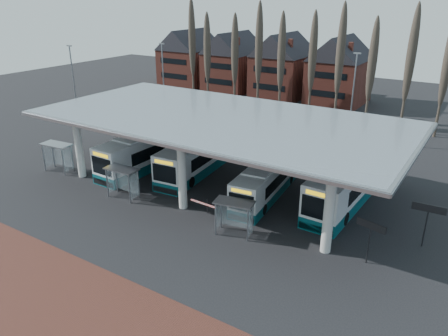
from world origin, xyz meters
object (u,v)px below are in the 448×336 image
Objects in this scene: shelter_0 at (58,151)px; shelter_2 at (235,210)px; bus_0 at (152,149)px; bus_3 at (349,181)px; bus_1 at (201,154)px; shelter_1 at (123,176)px; bus_2 at (268,179)px.

shelter_0 is 20.62m from shelter_2.
shelter_2 is (13.98, -7.10, 0.21)m from bus_0.
shelter_0 is (-25.76, -8.60, 0.29)m from bus_3.
bus_3 is 27.16m from shelter_0.
shelter_2 is (9.08, -8.64, 0.26)m from bus_1.
shelter_1 reaches higher than shelter_2.
bus_0 is 8.91m from shelter_0.
bus_2 is 3.68× the size of shelter_2.
shelter_2 is at bearing -25.88° from bus_0.
shelter_1 is 0.97× the size of shelter_2.
bus_0 is 0.97× the size of bus_3.
shelter_2 is (1.02, -7.08, 0.46)m from bus_2.
shelter_0 is 1.07× the size of shelter_1.
bus_0 is 12.96m from bus_2.
bus_1 is at bearing 18.44° from bus_0.
bus_0 is 7.53m from shelter_1.
bus_3 is (6.19, 2.66, 0.30)m from bus_2.
bus_0 is at bearing 173.69° from bus_2.
bus_1 reaches higher than bus_2.
bus_1 is at bearing 27.29° from shelter_0.
bus_3 is at bearing 8.90° from bus_0.
bus_0 is 1.16× the size of bus_2.
bus_0 reaches higher than shelter_0.
bus_3 reaches higher than shelter_0.
shelter_0 is (-6.61, -5.96, 0.34)m from bus_0.
shelter_1 is at bearing -108.92° from bus_1.
bus_2 is (12.96, -0.02, -0.25)m from bus_0.
shelter_2 is (-5.18, -9.74, 0.16)m from bus_3.
shelter_2 is at bearing -3.74° from shelter_1.
bus_2 is at bearing -16.82° from bus_1.
bus_1 is at bearing -173.75° from bus_3.
bus_2 is at bearing 86.55° from shelter_2.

